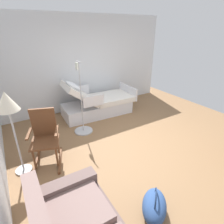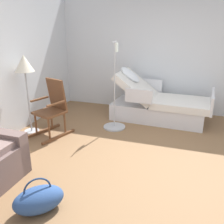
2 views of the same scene
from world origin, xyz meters
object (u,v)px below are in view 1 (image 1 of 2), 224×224
hospital_bed (97,104)px  iv_pole (83,122)px  duffel_bag (154,206)px  rocking_chair (45,137)px  floor_lamp (8,108)px

hospital_bed → iv_pole: size_ratio=1.25×
hospital_bed → iv_pole: iv_pole is taller
duffel_bag → iv_pole: (2.55, -0.07, 0.10)m
hospital_bed → rocking_chair: (-1.38, 1.76, 0.19)m
hospital_bed → floor_lamp: 2.81m
rocking_chair → floor_lamp: size_ratio=0.71×
floor_lamp → duffel_bag: bearing=-142.7°
hospital_bed → iv_pole: (-0.74, 0.76, -0.06)m
floor_lamp → iv_pole: (0.72, -1.46, -0.98)m
floor_lamp → duffel_bag: 2.54m
floor_lamp → duffel_bag: (-1.83, -1.39, -1.07)m
iv_pole → duffel_bag: bearing=178.5°
rocking_chair → iv_pole: (0.65, -1.00, -0.25)m
floor_lamp → hospital_bed: bearing=-56.7°
rocking_chair → duffel_bag: (-1.90, -0.94, -0.35)m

